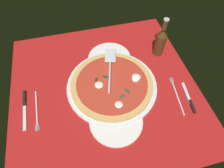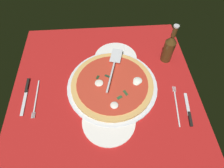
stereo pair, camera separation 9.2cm
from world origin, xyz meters
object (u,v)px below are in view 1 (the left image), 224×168
Objects in this scene: place_setting_near at (30,109)px; dinner_plate_left at (109,58)px; pizza_server at (110,66)px; place_setting_far at (183,98)px; dinner_plate_right at (116,121)px; pizza at (112,84)px; beer_bottle at (161,41)px.

dinner_plate_left is at bearing 115.72° from place_setting_near.
pizza_server reaches higher than dinner_plate_left.
place_setting_near is 72.12cm from place_setting_far.
dinner_plate_right is 18.87cm from pizza.
dinner_plate_left is 10.42cm from pizza_server.
dinner_plate_left is 1.07× the size of place_setting_far.
dinner_plate_left is at bearing -95.54° from beer_bottle.
beer_bottle reaches higher than dinner_plate_right.
dinner_plate_left is 0.58× the size of pizza.
dinner_plate_left is at bearing 3.62° from pizza_server.
beer_bottle reaches higher than dinner_plate_left.
pizza_server is 1.26× the size of beer_bottle.
beer_bottle is at bearing 117.75° from pizza.
place_setting_near and place_setting_far have the same top height.
pizza is at bearing -9.36° from dinner_plate_left.
pizza_server is 42.94cm from place_setting_near.
place_setting_far is at bearing 64.20° from pizza.
dinner_plate_right is at bearing -173.06° from pizza_server.
place_setting_far reaches higher than dinner_plate_right.
place_setting_far reaches higher than dinner_plate_left.
pizza reaches higher than dinner_plate_right.
place_setting_far is at bearing -113.76° from pizza_server.
pizza is 35.25cm from beer_bottle.
place_setting_far is at bearing 95.73° from dinner_plate_right.
place_setting_near reaches higher than dinner_plate_left.
place_setting_near is at bearing -63.13° from dinner_plate_left.
place_setting_near is (21.72, -42.87, -0.14)cm from dinner_plate_left.
pizza_server reaches higher than place_setting_far.
dinner_plate_left is at bearing 170.64° from pizza.
dinner_plate_right is 1.08× the size of place_setting_far.
pizza is 9.75cm from pizza_server.
dinner_plate_right is at bearing -44.05° from beer_bottle.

